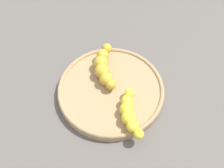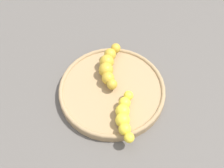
# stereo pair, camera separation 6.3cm
# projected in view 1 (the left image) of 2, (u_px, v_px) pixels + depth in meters

# --- Properties ---
(ground_plane) EXTENTS (2.40, 2.40, 0.00)m
(ground_plane) POSITION_uv_depth(u_px,v_px,m) (112.00, 93.00, 0.67)
(ground_plane) COLOR #56514C
(fruit_bowl) EXTENTS (0.25, 0.25, 0.02)m
(fruit_bowl) POSITION_uv_depth(u_px,v_px,m) (112.00, 90.00, 0.66)
(fruit_bowl) COLOR #A08259
(fruit_bowl) RESTS_ON ground_plane
(banana_yellow) EXTENTS (0.05, 0.12, 0.03)m
(banana_yellow) POSITION_uv_depth(u_px,v_px,m) (131.00, 113.00, 0.60)
(banana_yellow) COLOR yellow
(banana_yellow) RESTS_ON fruit_bowl
(banana_spotted) EXTENTS (0.06, 0.14, 0.03)m
(banana_spotted) POSITION_uv_depth(u_px,v_px,m) (105.00, 67.00, 0.66)
(banana_spotted) COLOR gold
(banana_spotted) RESTS_ON fruit_bowl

